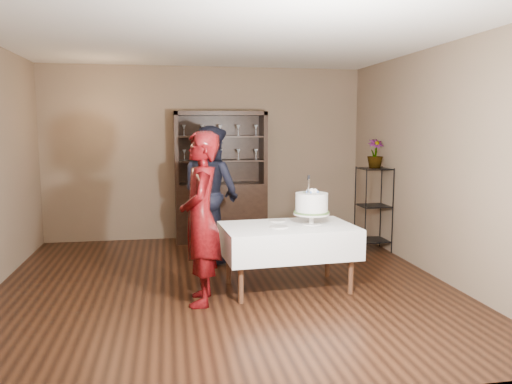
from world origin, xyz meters
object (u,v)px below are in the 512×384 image
china_hutch (221,198)px  plant_etagere (374,206)px  woman (201,218)px  man (211,193)px  potted_plant (375,154)px  cake (312,205)px  cake_table (288,241)px

china_hutch → plant_etagere: china_hutch is taller
woman → man: 1.68m
china_hutch → plant_etagere: bearing=-26.8°
woman → potted_plant: 3.17m
man → cake: bearing=179.2°
woman → plant_etagere: bearing=128.8°
cake_table → woman: size_ratio=0.85×
potted_plant → china_hutch: bearing=153.7°
china_hutch → cake_table: bearing=-79.4°
cake_table → cake: 0.47m
woman → cake_table: bearing=110.8°
cake → potted_plant: bearing=47.1°
cake → woman: bearing=-166.4°
china_hutch → potted_plant: china_hutch is taller
cake → potted_plant: 2.04m
plant_etagere → man: (-2.33, -0.07, 0.24)m
cake_table → woman: (-0.96, -0.28, 0.33)m
cake_table → cake: bearing=4.4°
plant_etagere → potted_plant: bearing=65.0°
plant_etagere → china_hutch: bearing=153.2°
potted_plant → cake: bearing=-132.9°
cake_table → man: size_ratio=0.83×
cake_table → woman: 1.05m
china_hutch → man: china_hutch is taller
woman → potted_plant: (2.58, 1.75, 0.53)m
plant_etagere → woman: woman is taller
cake_table → man: (-0.72, 1.39, 0.35)m
plant_etagere → cake_table: plant_etagere is taller
cake_table → potted_plant: (1.62, 1.48, 0.85)m
cake → potted_plant: potted_plant is taller
cake_table → potted_plant: potted_plant is taller
man → plant_etagere: bearing=-124.7°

